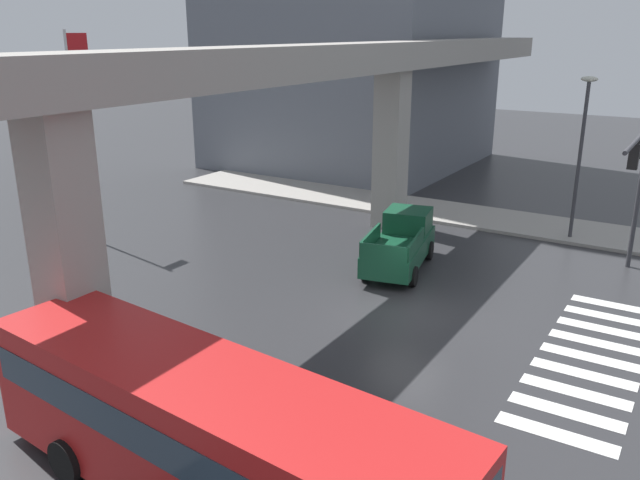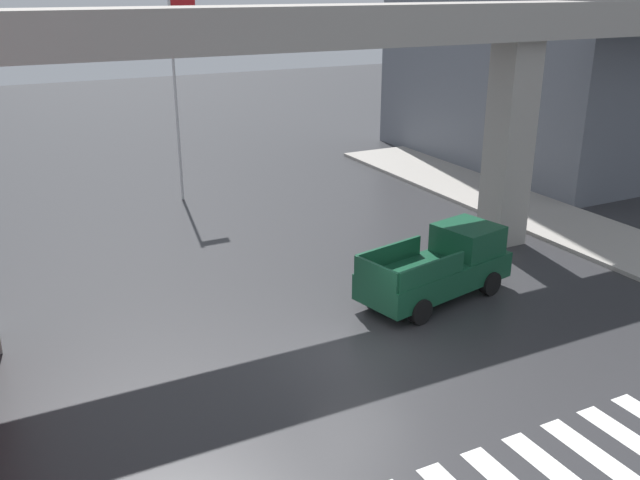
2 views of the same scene
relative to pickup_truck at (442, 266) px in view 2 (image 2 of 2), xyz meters
name	(u,v)px [view 2 (image 2 of 2)]	position (x,y,z in m)	size (l,w,h in m)	color
ground_plane	(363,357)	(-4.08, -2.18, -0.99)	(120.00, 120.00, 0.00)	#2D2D30
elevated_overpass	(278,50)	(-4.08, 2.95, 6.40)	(57.09, 2.23, 8.59)	#9E9991
sidewalk_east	(633,251)	(8.44, -0.18, -0.91)	(4.00, 36.00, 0.15)	#9E9991
pickup_truck	(442,266)	(0.00, 0.00, 0.00)	(5.38, 2.90, 2.08)	#14472D
flagpole	(177,79)	(-4.03, 13.76, 4.34)	(1.16, 0.12, 9.12)	silver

